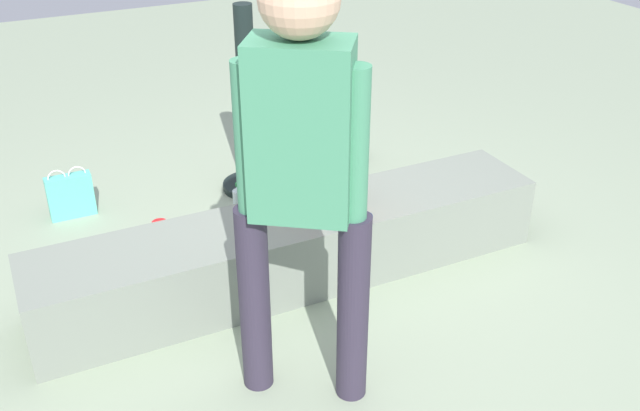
# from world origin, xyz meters

# --- Properties ---
(ground_plane) EXTENTS (12.00, 12.00, 0.00)m
(ground_plane) POSITION_xyz_m (0.00, 0.00, 0.00)
(ground_plane) COLOR #8F9F83
(concrete_ledge) EXTENTS (2.59, 0.47, 0.37)m
(concrete_ledge) POSITION_xyz_m (0.00, 0.00, 0.19)
(concrete_ledge) COLOR gray
(concrete_ledge) RESTS_ON ground_plane
(child_seated) EXTENTS (0.29, 0.34, 0.48)m
(child_seated) POSITION_xyz_m (0.20, -0.03, 0.59)
(child_seated) COLOR navy
(child_seated) RESTS_ON concrete_ledge
(adult_standing) EXTENTS (0.45, 0.38, 1.74)m
(adult_standing) POSITION_xyz_m (-0.29, -0.73, 1.04)
(adult_standing) COLOR #312A3C
(adult_standing) RESTS_ON ground_plane
(cake_plate) EXTENTS (0.22, 0.22, 0.07)m
(cake_plate) POSITION_xyz_m (-0.00, 0.09, 0.39)
(cake_plate) COLOR yellow
(cake_plate) RESTS_ON concrete_ledge
(gift_bag) EXTENTS (0.26, 0.08, 0.31)m
(gift_bag) POSITION_xyz_m (-0.92, 1.17, 0.13)
(gift_bag) COLOR #59C6B2
(gift_bag) RESTS_ON ground_plane
(railing_post) EXTENTS (0.36, 0.36, 1.16)m
(railing_post) POSITION_xyz_m (0.16, 1.04, 0.44)
(railing_post) COLOR black
(railing_post) RESTS_ON ground_plane
(water_bottle_near_gift) EXTENTS (0.07, 0.07, 0.22)m
(water_bottle_near_gift) POSITION_xyz_m (-0.04, 0.73, 0.10)
(water_bottle_near_gift) COLOR silver
(water_bottle_near_gift) RESTS_ON ground_plane
(party_cup_red) EXTENTS (0.08, 0.08, 0.10)m
(party_cup_red) POSITION_xyz_m (-0.52, 0.71, 0.05)
(party_cup_red) COLOR red
(party_cup_red) RESTS_ON ground_plane
(cake_box_white) EXTENTS (0.33, 0.33, 0.10)m
(cake_box_white) POSITION_xyz_m (-0.77, 0.39, 0.05)
(cake_box_white) COLOR white
(cake_box_white) RESTS_ON ground_plane
(handbag_black_leather) EXTENTS (0.29, 0.12, 0.35)m
(handbag_black_leather) POSITION_xyz_m (0.82, 1.10, 0.13)
(handbag_black_leather) COLOR black
(handbag_black_leather) RESTS_ON ground_plane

